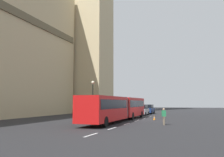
# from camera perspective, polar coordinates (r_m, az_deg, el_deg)

# --- Properties ---
(ground_plane) EXTENTS (160.00, 160.00, 0.00)m
(ground_plane) POSITION_cam_1_polar(r_m,az_deg,el_deg) (32.02, 6.88, -9.82)
(ground_plane) COLOR #262628
(lane_centre_marking) EXTENTS (25.20, 0.16, 0.01)m
(lane_centre_marking) POSITION_cam_1_polar(r_m,az_deg,el_deg) (27.81, 4.91, -10.44)
(lane_centre_marking) COLOR silver
(lane_centre_marking) RESTS_ON ground_plane
(articulated_bus) EXTENTS (18.67, 2.54, 2.90)m
(articulated_bus) POSITION_cam_1_polar(r_m,az_deg,el_deg) (29.33, 1.62, -6.81)
(articulated_bus) COLOR red
(articulated_bus) RESTS_ON ground_plane
(sedan_lead) EXTENTS (4.40, 1.86, 1.85)m
(sedan_lead) POSITION_cam_1_polar(r_m,az_deg,el_deg) (43.04, 7.30, -7.55)
(sedan_lead) COLOR #B7B7BC
(sedan_lead) RESTS_ON ground_plane
(sedan_trailing) EXTENTS (4.40, 1.86, 1.85)m
(sedan_trailing) POSITION_cam_1_polar(r_m,az_deg,el_deg) (48.70, 8.84, -7.32)
(sedan_trailing) COLOR navy
(sedan_trailing) RESTS_ON ground_plane
(traffic_cone_west) EXTENTS (0.36, 0.36, 0.58)m
(traffic_cone_west) POSITION_cam_1_polar(r_m,az_deg,el_deg) (31.46, 10.16, -9.33)
(traffic_cone_west) COLOR black
(traffic_cone_west) RESTS_ON ground_plane
(traffic_cone_middle) EXTENTS (0.36, 0.36, 0.58)m
(traffic_cone_middle) POSITION_cam_1_polar(r_m,az_deg,el_deg) (41.69, 12.54, -8.39)
(traffic_cone_middle) COLOR black
(traffic_cone_middle) RESTS_ON ground_plane
(street_lamp) EXTENTS (0.44, 0.44, 5.27)m
(street_lamp) POSITION_cam_1_polar(r_m,az_deg,el_deg) (33.06, -4.66, -4.41)
(street_lamp) COLOR black
(street_lamp) RESTS_ON ground_plane
(pedestrian_near_cones) EXTENTS (0.37, 0.46, 1.69)m
(pedestrian_near_cones) POSITION_cam_1_polar(r_m,az_deg,el_deg) (24.68, 12.40, -8.81)
(pedestrian_near_cones) COLOR #726651
(pedestrian_near_cones) RESTS_ON ground_plane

